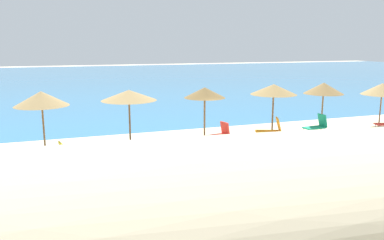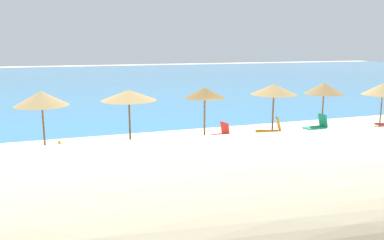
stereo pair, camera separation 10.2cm
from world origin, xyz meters
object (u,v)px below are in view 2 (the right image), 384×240
object	(u,v)px
beach_umbrella_2	(129,95)
beach_umbrella_3	(205,93)
lounge_chair_0	(271,129)
lounge_chair_3	(218,134)
lounge_chair_4	(51,156)
beach_umbrella_6	(383,89)
beach_umbrella_1	(41,99)
lounge_chair_2	(317,125)
beach_umbrella_4	(274,89)
beach_ball	(170,174)
beach_umbrella_5	(324,88)

from	to	relation	value
beach_umbrella_2	beach_umbrella_3	world-z (taller)	beach_umbrella_2
lounge_chair_0	lounge_chair_3	size ratio (longest dim) A/B	0.96
lounge_chair_4	beach_umbrella_6	bearing A→B (deg)	-98.15
beach_umbrella_6	beach_umbrella_1	bearing A→B (deg)	-179.76
lounge_chair_2	beach_umbrella_4	bearing A→B (deg)	79.69
lounge_chair_3	beach_umbrella_4	bearing A→B (deg)	-94.48
beach_umbrella_4	lounge_chair_2	size ratio (longest dim) A/B	2.07
lounge_chair_4	beach_ball	world-z (taller)	lounge_chair_4
beach_umbrella_3	beach_ball	world-z (taller)	beach_umbrella_3
beach_umbrella_4	lounge_chair_4	xyz separation A→B (m)	(-11.48, -1.74, -2.17)
beach_umbrella_3	beach_ball	size ratio (longest dim) A/B	10.39
lounge_chair_3	beach_ball	bearing A→B (deg)	124.79
beach_umbrella_3	beach_umbrella_6	world-z (taller)	beach_umbrella_3
beach_umbrella_5	lounge_chair_2	size ratio (longest dim) A/B	2.03
lounge_chair_0	beach_umbrella_3	bearing A→B (deg)	100.88
lounge_chair_0	lounge_chair_4	bearing A→B (deg)	117.14
beach_umbrella_4	lounge_chair_0	bearing A→B (deg)	-124.44
beach_umbrella_2	lounge_chair_3	distance (m)	4.89
lounge_chair_2	lounge_chair_3	bearing A→B (deg)	87.81
beach_umbrella_1	lounge_chair_2	world-z (taller)	beach_umbrella_1
beach_umbrella_3	lounge_chair_4	world-z (taller)	beach_umbrella_3
lounge_chair_3	beach_ball	world-z (taller)	lounge_chair_3
beach_umbrella_1	beach_umbrella_6	xyz separation A→B (m)	(19.15, 0.08, -0.31)
beach_umbrella_1	lounge_chair_4	distance (m)	2.72
beach_umbrella_5	lounge_chair_0	bearing A→B (deg)	-166.90
beach_umbrella_1	lounge_chair_0	world-z (taller)	beach_umbrella_1
beach_umbrella_1	lounge_chair_0	distance (m)	11.48
beach_umbrella_6	beach_ball	bearing A→B (deg)	-162.45
beach_umbrella_2	beach_umbrella_4	distance (m)	7.86
beach_umbrella_1	beach_umbrella_4	distance (m)	11.74
beach_umbrella_3	lounge_chair_3	world-z (taller)	beach_umbrella_3
lounge_chair_2	beach_umbrella_3	bearing A→B (deg)	82.81
beach_umbrella_3	lounge_chair_4	distance (m)	7.97
lounge_chair_2	lounge_chair_4	bearing A→B (deg)	90.99
beach_umbrella_2	beach_ball	world-z (taller)	beach_umbrella_2
lounge_chair_4	beach_umbrella_5	bearing A→B (deg)	-95.50
beach_umbrella_4	lounge_chair_0	distance (m)	2.19
beach_umbrella_3	lounge_chair_4	bearing A→B (deg)	-166.86
beach_umbrella_6	lounge_chair_2	bearing A→B (deg)	-178.23
beach_umbrella_2	beach_umbrella_5	world-z (taller)	beach_umbrella_2
lounge_chair_0	beach_umbrella_6	bearing A→B (deg)	-64.45
beach_ball	lounge_chair_4	bearing A→B (deg)	145.06
beach_umbrella_2	beach_ball	xyz separation A→B (m)	(0.67, -4.74, -2.42)
beach_ball	beach_umbrella_4	bearing A→B (deg)	33.36
lounge_chair_0	beach_umbrella_4	bearing A→B (deg)	-12.88
beach_umbrella_1	beach_ball	xyz separation A→B (m)	(4.54, -4.54, -2.47)
beach_umbrella_6	lounge_chair_0	bearing A→B (deg)	-176.01
lounge_chair_3	beach_umbrella_5	bearing A→B (deg)	-96.99
lounge_chair_3	beach_ball	distance (m)	5.59
lounge_chair_0	lounge_chair_3	xyz separation A→B (m)	(-3.03, 0.10, -0.04)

